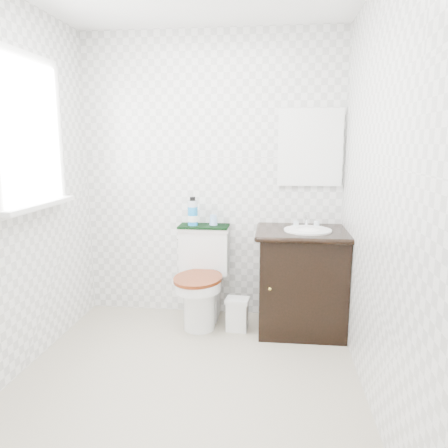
% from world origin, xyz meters
% --- Properties ---
extents(floor, '(2.40, 2.40, 0.00)m').
position_xyz_m(floor, '(0.00, 0.00, 0.00)').
color(floor, '#C2B69C').
rests_on(floor, ground).
extents(wall_back, '(2.40, 0.00, 2.40)m').
position_xyz_m(wall_back, '(0.00, 1.20, 1.20)').
color(wall_back, white).
rests_on(wall_back, ground).
extents(wall_front, '(2.40, 0.00, 2.40)m').
position_xyz_m(wall_front, '(0.00, -1.20, 1.20)').
color(wall_front, white).
rests_on(wall_front, ground).
extents(wall_left, '(0.00, 2.40, 2.40)m').
position_xyz_m(wall_left, '(-1.10, 0.00, 1.20)').
color(wall_left, white).
rests_on(wall_left, ground).
extents(wall_right, '(0.00, 2.40, 2.40)m').
position_xyz_m(wall_right, '(1.10, 0.00, 1.20)').
color(wall_right, white).
rests_on(wall_right, ground).
extents(window, '(0.02, 0.70, 0.90)m').
position_xyz_m(window, '(-1.07, 0.25, 1.55)').
color(window, white).
rests_on(window, wall_left).
extents(mirror, '(0.50, 0.02, 0.60)m').
position_xyz_m(mirror, '(0.82, 1.18, 1.45)').
color(mirror, silver).
rests_on(mirror, wall_back).
extents(toilet, '(0.43, 0.64, 0.79)m').
position_xyz_m(toilet, '(-0.05, 0.97, 0.35)').
color(toilet, white).
rests_on(toilet, floor).
extents(vanity, '(0.70, 0.60, 0.92)m').
position_xyz_m(vanity, '(0.77, 0.90, 0.43)').
color(vanity, black).
rests_on(vanity, floor).
extents(trash_bin, '(0.20, 0.16, 0.27)m').
position_xyz_m(trash_bin, '(0.26, 0.83, 0.14)').
color(trash_bin, white).
rests_on(trash_bin, floor).
extents(towel, '(0.42, 0.22, 0.02)m').
position_xyz_m(towel, '(-0.05, 1.09, 0.80)').
color(towel, black).
rests_on(towel, toilet).
extents(mouthwash_bottle, '(0.08, 0.08, 0.24)m').
position_xyz_m(mouthwash_bottle, '(-0.14, 1.08, 0.92)').
color(mouthwash_bottle, '#177EC9').
rests_on(mouthwash_bottle, towel).
extents(cup, '(0.07, 0.07, 0.09)m').
position_xyz_m(cup, '(0.03, 1.11, 0.85)').
color(cup, '#93BBF1').
rests_on(cup, towel).
extents(soap_bar, '(0.07, 0.04, 0.02)m').
position_xyz_m(soap_bar, '(0.71, 1.04, 0.83)').
color(soap_bar, '#17676F').
rests_on(soap_bar, vanity).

